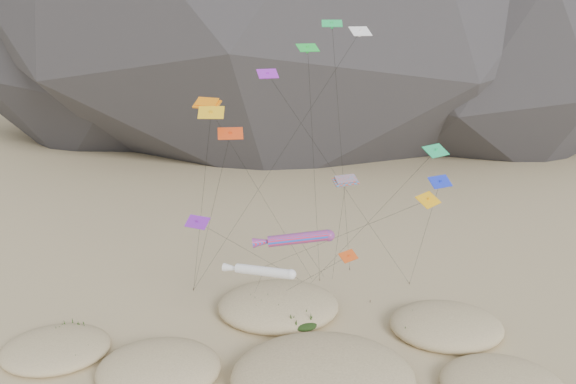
# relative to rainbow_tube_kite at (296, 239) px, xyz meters

# --- Properties ---
(dunes) EXTENTS (51.12, 37.21, 3.66)m
(dunes) POSITION_rel_rainbow_tube_kite_xyz_m (-1.22, -5.88, -10.80)
(dunes) COLOR #CCB789
(dunes) RESTS_ON ground
(kite_stakes) EXTENTS (26.06, 8.72, 0.30)m
(kite_stakes) POSITION_rel_rainbow_tube_kite_xyz_m (2.44, 13.56, -11.35)
(kite_stakes) COLOR #3F2D1E
(kite_stakes) RESTS_ON ground
(rainbow_tube_kite) EXTENTS (8.36, 16.47, 12.35)m
(rainbow_tube_kite) POSITION_rel_rainbow_tube_kite_xyz_m (0.00, 0.00, 0.00)
(rainbow_tube_kite) COLOR #FF1A2B
(rainbow_tube_kite) RESTS_ON ground
(white_tube_kite) EXTENTS (6.61, 14.98, 10.26)m
(white_tube_kite) POSITION_rel_rainbow_tube_kite_xyz_m (-3.24, -2.62, -1.95)
(white_tube_kite) COLOR silver
(white_tube_kite) RESTS_ON ground
(orange_parafoil) EXTENTS (12.51, 10.35, 23.62)m
(orange_parafoil) POSITION_rel_rainbow_tube_kite_xyz_m (-8.06, 5.90, 11.36)
(orange_parafoil) COLOR orange
(orange_parafoil) RESTS_ON ground
(multi_parafoil) EXTENTS (2.67, 13.94, 16.88)m
(multi_parafoil) POSITION_rel_rainbow_tube_kite_xyz_m (4.77, 2.21, 4.74)
(multi_parafoil) COLOR red
(multi_parafoil) RESTS_ON ground
(delta_kites) EXTENTS (26.01, 23.00, 30.64)m
(delta_kites) POSITION_rel_rainbow_tube_kite_xyz_m (2.58, 1.43, 8.86)
(delta_kites) COLOR #C74312
(delta_kites) RESTS_ON ground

